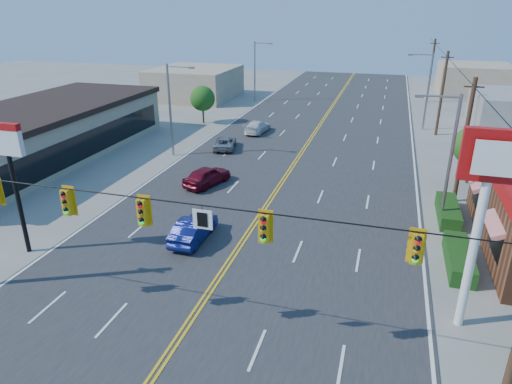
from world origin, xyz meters
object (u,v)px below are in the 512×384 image
(pizza_hut_sign, at_px, (10,162))
(car_magenta, at_px, (207,176))
(car_silver, at_px, (225,143))
(signal_span, at_px, (170,229))
(car_blue, at_px, (194,230))
(kfc_pylon, at_px, (485,192))
(car_white, at_px, (257,127))

(pizza_hut_sign, bearing_deg, car_magenta, 64.35)
(pizza_hut_sign, height_order, car_silver, pizza_hut_sign)
(car_magenta, bearing_deg, car_silver, -60.41)
(car_magenta, bearing_deg, signal_span, 125.74)
(signal_span, height_order, car_blue, signal_span)
(kfc_pylon, xyz_separation_m, pizza_hut_sign, (-22.00, 0.00, -0.86))
(signal_span, height_order, car_magenta, signal_span)
(car_magenta, bearing_deg, car_white, -69.97)
(car_magenta, height_order, car_silver, car_magenta)
(car_blue, xyz_separation_m, car_white, (-3.07, 23.77, -0.05))
(kfc_pylon, xyz_separation_m, car_white, (-16.85, 27.49, -5.42))
(signal_span, distance_m, car_blue, 9.18)
(signal_span, xyz_separation_m, car_magenta, (-5.14, 15.95, -4.18))
(signal_span, bearing_deg, car_magenta, 107.86)
(kfc_pylon, xyz_separation_m, car_magenta, (-16.26, 11.95, -5.33))
(pizza_hut_sign, height_order, car_blue, pizza_hut_sign)
(car_magenta, xyz_separation_m, car_white, (-0.58, 15.54, -0.08))
(signal_span, bearing_deg, kfc_pylon, 19.78)
(signal_span, distance_m, pizza_hut_sign, 11.60)
(signal_span, bearing_deg, car_silver, 105.67)
(signal_span, xyz_separation_m, car_white, (-5.73, 31.49, -4.26))
(kfc_pylon, bearing_deg, pizza_hut_sign, 180.00)
(kfc_pylon, distance_m, pizza_hut_sign, 22.02)
(kfc_pylon, bearing_deg, signal_span, -160.22)
(car_silver, bearing_deg, car_magenta, 88.37)
(car_magenta, relative_size, car_white, 0.97)
(car_white, bearing_deg, pizza_hut_sign, 84.04)
(signal_span, bearing_deg, pizza_hut_sign, 159.81)
(car_silver, bearing_deg, car_white, -114.79)
(kfc_pylon, distance_m, car_magenta, 20.87)
(kfc_pylon, bearing_deg, car_blue, 164.89)
(car_blue, relative_size, car_white, 0.96)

